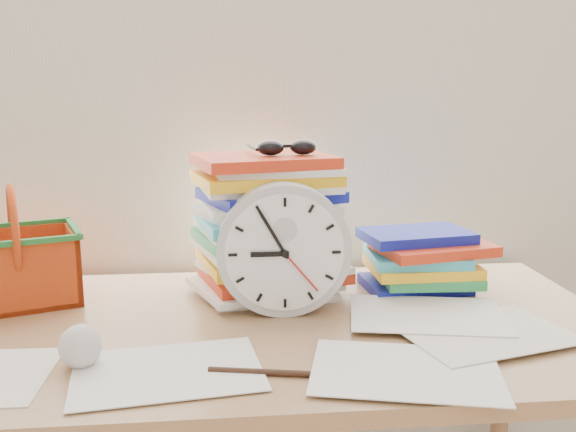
{
  "coord_description": "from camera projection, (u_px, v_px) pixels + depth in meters",
  "views": [
    {
      "loc": [
        -0.05,
        0.45,
        1.19
      ],
      "look_at": [
        0.07,
        1.6,
        0.96
      ],
      "focal_mm": 40.0,
      "sensor_mm": 36.0,
      "label": 1
    }
  ],
  "objects": [
    {
      "name": "curtain",
      "position": [
        242.0,
        37.0,
        1.48
      ],
      "size": [
        2.4,
        0.01,
        2.5
      ],
      "primitive_type": "cube",
      "color": "white",
      "rests_on": "room_shell"
    },
    {
      "name": "desk",
      "position": [
        253.0,
        360.0,
        1.23
      ],
      "size": [
        1.4,
        0.7,
        0.75
      ],
      "color": "#9C7249",
      "rests_on": "ground"
    },
    {
      "name": "paper_stack",
      "position": [
        270.0,
        225.0,
        1.37
      ],
      "size": [
        0.38,
        0.34,
        0.3
      ],
      "primitive_type": null,
      "rotation": [
        0.0,
        0.0,
        0.28
      ],
      "color": "white",
      "rests_on": "desk"
    },
    {
      "name": "clock",
      "position": [
        284.0,
        250.0,
        1.24
      ],
      "size": [
        0.26,
        0.05,
        0.26
      ],
      "primitive_type": "cylinder",
      "rotation": [
        1.57,
        0.0,
        0.0
      ],
      "color": "#B8B9BB",
      "rests_on": "desk"
    },
    {
      "name": "sunglasses",
      "position": [
        287.0,
        148.0,
        1.33
      ],
      "size": [
        0.16,
        0.14,
        0.03
      ],
      "primitive_type": null,
      "rotation": [
        0.0,
        0.0,
        0.13
      ],
      "color": "black",
      "rests_on": "paper_stack"
    },
    {
      "name": "book_stack",
      "position": [
        424.0,
        261.0,
        1.4
      ],
      "size": [
        0.27,
        0.22,
        0.13
      ],
      "primitive_type": null,
      "rotation": [
        0.0,
        0.0,
        0.07
      ],
      "color": "white",
      "rests_on": "desk"
    },
    {
      "name": "basket",
      "position": [
        15.0,
        246.0,
        1.31
      ],
      "size": [
        0.29,
        0.26,
        0.24
      ],
      "primitive_type": null,
      "rotation": [
        0.0,
        0.0,
        0.35
      ],
      "color": "#DB4915",
      "rests_on": "desk"
    },
    {
      "name": "crumpled_ball",
      "position": [
        80.0,
        346.0,
        1.02
      ],
      "size": [
        0.07,
        0.07,
        0.07
      ],
      "primitive_type": "sphere",
      "color": "silver",
      "rests_on": "desk"
    },
    {
      "name": "pen",
      "position": [
        259.0,
        372.0,
        1.0
      ],
      "size": [
        0.16,
        0.04,
        0.01
      ],
      "primitive_type": "cylinder",
      "rotation": [
        0.0,
        1.57,
        -0.2
      ],
      "color": "black",
      "rests_on": "desk"
    },
    {
      "name": "scattered_papers",
      "position": [
        252.0,
        320.0,
        1.21
      ],
      "size": [
        1.26,
        0.42,
        0.02
      ],
      "primitive_type": null,
      "color": "white",
      "rests_on": "desk"
    }
  ]
}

